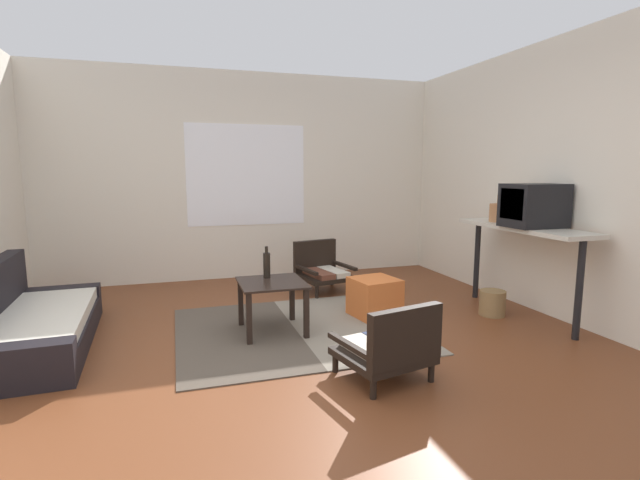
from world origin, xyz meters
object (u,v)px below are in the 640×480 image
object	(u,v)px
clay_vase	(501,212)
ottoman_orange	(374,298)
console_shelf	(523,236)
couch	(28,325)
armchair_striped_foreground	(390,347)
wicker_basket	(492,303)
armchair_by_window	(322,268)
crt_television	(534,205)
glass_bottle	(267,265)
coffee_table	(272,292)

from	to	relation	value
clay_vase	ottoman_orange	bearing A→B (deg)	177.84
ottoman_orange	console_shelf	xyz separation A→B (m)	(1.39, -0.40, 0.61)
couch	armchair_striped_foreground	xyz separation A→B (m)	(2.53, -1.39, 0.04)
console_shelf	wicker_basket	bearing A→B (deg)	160.69
armchair_by_window	crt_television	distance (m)	2.43
armchair_by_window	crt_television	xyz separation A→B (m)	(1.58, -1.65, 0.84)
clay_vase	glass_bottle	bearing A→B (deg)	178.26
glass_bottle	couch	bearing A→B (deg)	179.50
armchair_striped_foreground	clay_vase	bearing A→B (deg)	34.61
ottoman_orange	wicker_basket	size ratio (longest dim) A/B	1.66
clay_vase	wicker_basket	world-z (taller)	clay_vase
console_shelf	crt_television	xyz separation A→B (m)	(-0.00, -0.12, 0.31)
console_shelf	crt_television	bearing A→B (deg)	-91.54
couch	coffee_table	xyz separation A→B (m)	(1.96, -0.18, 0.16)
armchair_striped_foreground	couch	bearing A→B (deg)	151.26
console_shelf	glass_bottle	bearing A→B (deg)	170.29
armchair_striped_foreground	crt_television	world-z (taller)	crt_television
coffee_table	armchair_by_window	xyz separation A→B (m)	(0.87, 1.28, -0.10)
armchair_striped_foreground	crt_television	size ratio (longest dim) A/B	1.31
coffee_table	console_shelf	bearing A→B (deg)	-6.00
coffee_table	armchair_striped_foreground	bearing A→B (deg)	-64.79
ottoman_orange	console_shelf	distance (m)	1.57
wicker_basket	crt_television	bearing A→B (deg)	-40.02
console_shelf	clay_vase	world-z (taller)	clay_vase
coffee_table	armchair_striped_foreground	world-z (taller)	armchair_striped_foreground
wicker_basket	console_shelf	bearing A→B (deg)	-19.31
glass_bottle	coffee_table	bearing A→B (deg)	-85.89
armchair_by_window	armchair_striped_foreground	size ratio (longest dim) A/B	0.99
armchair_by_window	crt_television	bearing A→B (deg)	-46.39
couch	coffee_table	world-z (taller)	couch
couch	coffee_table	bearing A→B (deg)	-5.26
couch	clay_vase	xyz separation A→B (m)	(4.41, -0.09, 0.80)
couch	crt_television	distance (m)	4.53
armchair_by_window	clay_vase	size ratio (longest dim) A/B	2.40
couch	armchair_by_window	world-z (taller)	couch
couch	ottoman_orange	xyz separation A→B (m)	(3.02, -0.04, -0.02)
armchair_by_window	glass_bottle	size ratio (longest dim) A/B	2.29
coffee_table	crt_television	bearing A→B (deg)	-8.71
crt_television	wicker_basket	size ratio (longest dim) A/B	2.04
glass_bottle	armchair_striped_foreground	bearing A→B (deg)	-67.07
couch	wicker_basket	xyz separation A→B (m)	(4.16, -0.35, -0.08)
coffee_table	armchair_by_window	world-z (taller)	armchair_by_window
couch	armchair_striped_foreground	size ratio (longest dim) A/B	2.70
console_shelf	glass_bottle	world-z (taller)	console_shelf
armchair_by_window	armchair_striped_foreground	world-z (taller)	armchair_by_window
ottoman_orange	crt_television	bearing A→B (deg)	-20.40
crt_television	wicker_basket	world-z (taller)	crt_television
armchair_by_window	ottoman_orange	world-z (taller)	armchair_by_window
crt_television	clay_vase	size ratio (longest dim) A/B	1.85
crt_television	glass_bottle	size ratio (longest dim) A/B	1.77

